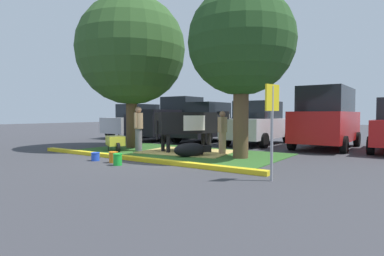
% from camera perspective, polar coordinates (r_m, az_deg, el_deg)
% --- Properties ---
extents(ground_plane, '(80.00, 80.00, 0.00)m').
position_cam_1_polar(ground_plane, '(10.19, -7.62, -5.56)').
color(ground_plane, '#38383D').
extents(grass_island, '(7.68, 4.22, 0.02)m').
position_cam_1_polar(grass_island, '(11.75, -2.88, -4.41)').
color(grass_island, '#2D5B23').
rests_on(grass_island, ground).
extents(curb_yellow, '(8.88, 0.24, 0.12)m').
position_cam_1_polar(curb_yellow, '(10.07, -10.79, -5.33)').
color(curb_yellow, yellow).
rests_on(curb_yellow, ground).
extents(hay_bedding, '(3.51, 2.84, 0.04)m').
position_cam_1_polar(hay_bedding, '(11.84, -0.83, -4.29)').
color(hay_bedding, tan).
rests_on(hay_bedding, ground).
extents(shade_tree_left, '(4.53, 4.53, 6.36)m').
position_cam_1_polar(shade_tree_left, '(13.90, -10.87, 13.47)').
color(shade_tree_left, brown).
rests_on(shade_tree_left, ground).
extents(shade_tree_right, '(3.41, 3.41, 5.44)m').
position_cam_1_polar(shade_tree_right, '(10.53, 8.83, 14.91)').
color(shade_tree_right, brown).
rests_on(shade_tree_right, ground).
extents(cow_holstein, '(1.81, 2.93, 1.53)m').
position_cam_1_polar(cow_holstein, '(12.08, -0.55, 0.87)').
color(cow_holstein, black).
rests_on(cow_holstein, ground).
extents(calf_lying, '(1.02, 1.25, 0.48)m').
position_cam_1_polar(calf_lying, '(10.57, -0.22, -3.94)').
color(calf_lying, black).
rests_on(calf_lying, ground).
extents(person_handler, '(0.34, 0.52, 1.71)m').
position_cam_1_polar(person_handler, '(12.31, -9.56, 0.13)').
color(person_handler, slate).
rests_on(person_handler, ground).
extents(person_visitor_near, '(0.34, 0.51, 1.53)m').
position_cam_1_polar(person_visitor_near, '(11.27, 5.47, -0.59)').
color(person_visitor_near, '#9E7F5B').
rests_on(person_visitor_near, ground).
extents(wheelbarrow, '(1.52, 1.16, 0.63)m').
position_cam_1_polar(wheelbarrow, '(12.59, -13.55, -2.30)').
color(wheelbarrow, gold).
rests_on(wheelbarrow, ground).
extents(parking_sign, '(0.15, 0.44, 2.05)m').
position_cam_1_polar(parking_sign, '(6.94, 14.16, 2.63)').
color(parking_sign, '#99999E').
rests_on(parking_sign, ground).
extents(bucket_blue, '(0.27, 0.27, 0.26)m').
position_cam_1_polar(bucket_blue, '(10.18, -16.92, -4.88)').
color(bucket_blue, blue).
rests_on(bucket_blue, ground).
extents(bucket_orange, '(0.27, 0.27, 0.33)m').
position_cam_1_polar(bucket_orange, '(9.63, -13.92, -5.06)').
color(bucket_orange, orange).
rests_on(bucket_orange, ground).
extents(bucket_green, '(0.26, 0.26, 0.33)m').
position_cam_1_polar(bucket_green, '(9.13, -13.19, -5.46)').
color(bucket_green, green).
rests_on(bucket_green, ground).
extents(hatchback_white, '(2.06, 4.42, 2.02)m').
position_cam_1_polar(hatchback_white, '(19.77, -9.62, 1.20)').
color(hatchback_white, '#B7B7BC').
rests_on(hatchback_white, ground).
extents(pickup_truck_black, '(2.26, 5.42, 2.42)m').
position_cam_1_polar(pickup_truck_black, '(18.06, -3.42, 1.52)').
color(pickup_truck_black, black).
rests_on(pickup_truck_black, ground).
extents(sedan_blue, '(2.06, 4.42, 2.02)m').
position_cam_1_polar(sedan_blue, '(16.38, 2.76, 0.97)').
color(sedan_blue, black).
rests_on(sedan_blue, ground).
extents(sedan_silver, '(2.06, 4.42, 2.02)m').
position_cam_1_polar(sedan_silver, '(15.29, 11.75, 0.81)').
color(sedan_silver, silver).
rests_on(sedan_silver, ground).
extents(suv_black, '(2.16, 4.62, 2.52)m').
position_cam_1_polar(suv_black, '(14.38, 22.96, 1.69)').
color(suv_black, red).
rests_on(suv_black, ground).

